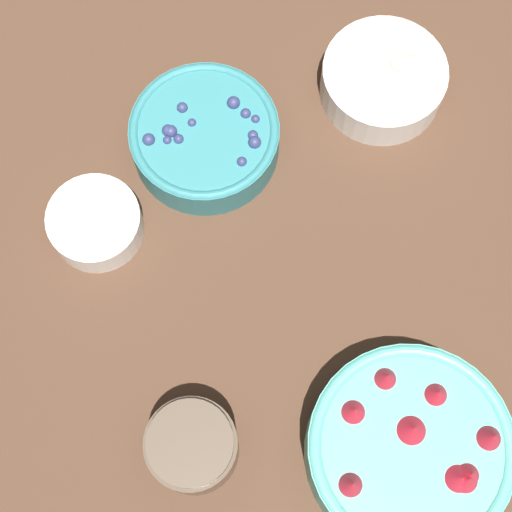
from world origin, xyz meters
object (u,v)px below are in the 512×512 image
(bowl_blueberries, at_px, (205,137))
(bowl_strawberries, at_px, (409,449))
(bowl_cream, at_px, (95,222))
(jar_chocolate, at_px, (193,447))
(bowl_bananas, at_px, (384,78))

(bowl_blueberries, bearing_deg, bowl_strawberries, -141.89)
(bowl_cream, bearing_deg, jar_chocolate, -147.88)
(bowl_strawberries, relative_size, bowl_bananas, 1.41)
(bowl_blueberries, relative_size, jar_chocolate, 1.85)
(bowl_blueberries, height_order, jar_chocolate, jar_chocolate)
(bowl_blueberries, distance_m, bowl_cream, 0.16)
(bowl_cream, xyz_separation_m, jar_chocolate, (-0.24, -0.15, 0.01))
(bowl_strawberries, xyz_separation_m, bowl_cream, (0.22, 0.38, -0.02))
(bowl_strawberries, distance_m, bowl_cream, 0.43)
(bowl_strawberries, bearing_deg, bowl_bananas, 7.54)
(bowl_strawberries, distance_m, bowl_bananas, 0.44)
(jar_chocolate, bearing_deg, bowl_strawberries, -83.80)
(bowl_strawberries, relative_size, bowl_blueberries, 1.20)
(bowl_bananas, xyz_separation_m, jar_chocolate, (-0.46, 0.17, 0.01))
(bowl_blueberries, xyz_separation_m, bowl_bananas, (0.10, -0.21, 0.00))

